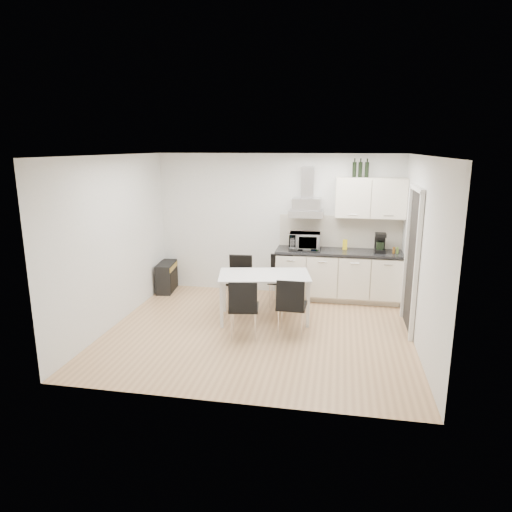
{
  "coord_description": "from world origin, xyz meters",
  "views": [
    {
      "loc": [
        1.13,
        -6.33,
        2.72
      ],
      "look_at": [
        -0.09,
        0.29,
        1.1
      ],
      "focal_mm": 32.0,
      "sensor_mm": 36.0,
      "label": 1
    }
  ],
  "objects": [
    {
      "name": "dining_table",
      "position": [
        0.0,
        0.52,
        0.67
      ],
      "size": [
        1.55,
        1.07,
        0.75
      ],
      "rotation": [
        0.0,
        0.0,
        0.19
      ],
      "color": "white",
      "rests_on": "ground"
    },
    {
      "name": "chair_near_right",
      "position": [
        0.5,
        -0.02,
        0.44
      ],
      "size": [
        0.45,
        0.51,
        0.88
      ],
      "primitive_type": null,
      "rotation": [
        0.0,
        0.0,
        -0.02
      ],
      "color": "black",
      "rests_on": "ground"
    },
    {
      "name": "floor_speaker",
      "position": [
        -0.85,
        1.9,
        0.13
      ],
      "size": [
        0.16,
        0.15,
        0.26
      ],
      "primitive_type": "cube",
      "rotation": [
        0.0,
        0.0,
        -0.06
      ],
      "color": "black",
      "rests_on": "ground"
    },
    {
      "name": "wall_right",
      "position": [
        2.25,
        0.0,
        1.3
      ],
      "size": [
        0.1,
        4.0,
        2.6
      ],
      "primitive_type": "cube",
      "color": "white",
      "rests_on": "ground"
    },
    {
      "name": "guitar_amp",
      "position": [
        -2.09,
        1.65,
        0.28
      ],
      "size": [
        0.37,
        0.69,
        0.55
      ],
      "rotation": [
        0.0,
        0.0,
        0.12
      ],
      "color": "black",
      "rests_on": "ground"
    },
    {
      "name": "chair_far_right",
      "position": [
        0.17,
        1.23,
        0.44
      ],
      "size": [
        0.45,
        0.51,
        0.88
      ],
      "primitive_type": null,
      "rotation": [
        0.0,
        0.0,
        3.17
      ],
      "color": "black",
      "rests_on": "ground"
    },
    {
      "name": "wall_front",
      "position": [
        0.0,
        -2.0,
        1.3
      ],
      "size": [
        4.5,
        0.1,
        2.6
      ],
      "primitive_type": "cube",
      "color": "white",
      "rests_on": "ground"
    },
    {
      "name": "chair_near_left",
      "position": [
        -0.17,
        -0.23,
        0.44
      ],
      "size": [
        0.51,
        0.56,
        0.88
      ],
      "primitive_type": null,
      "rotation": [
        0.0,
        0.0,
        0.15
      ],
      "color": "black",
      "rests_on": "ground"
    },
    {
      "name": "wall_back",
      "position": [
        0.0,
        2.0,
        1.3
      ],
      "size": [
        4.5,
        0.1,
        2.6
      ],
      "primitive_type": "cube",
      "color": "white",
      "rests_on": "ground"
    },
    {
      "name": "wall_left",
      "position": [
        -2.25,
        0.0,
        1.3
      ],
      "size": [
        0.1,
        4.0,
        2.6
      ],
      "primitive_type": "cube",
      "color": "white",
      "rests_on": "ground"
    },
    {
      "name": "ceiling",
      "position": [
        0.0,
        0.0,
        2.6
      ],
      "size": [
        4.5,
        4.5,
        0.0
      ],
      "primitive_type": "plane",
      "color": "white",
      "rests_on": "wall_back"
    },
    {
      "name": "ground",
      "position": [
        0.0,
        0.0,
        0.0
      ],
      "size": [
        4.5,
        4.5,
        0.0
      ],
      "primitive_type": "plane",
      "color": "tan",
      "rests_on": "ground"
    },
    {
      "name": "kitchenette",
      "position": [
        1.18,
        1.73,
        0.83
      ],
      "size": [
        2.22,
        0.64,
        2.52
      ],
      "color": "beige",
      "rests_on": "ground"
    },
    {
      "name": "chair_far_left",
      "position": [
        -0.53,
        1.04,
        0.44
      ],
      "size": [
        0.46,
        0.52,
        0.88
      ],
      "primitive_type": null,
      "rotation": [
        0.0,
        0.0,
        3.19
      ],
      "color": "black",
      "rests_on": "ground"
    },
    {
      "name": "doorway",
      "position": [
        2.21,
        0.55,
        1.05
      ],
      "size": [
        0.08,
        1.04,
        2.1
      ],
      "primitive_type": "cube",
      "color": "white",
      "rests_on": "ground"
    }
  ]
}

